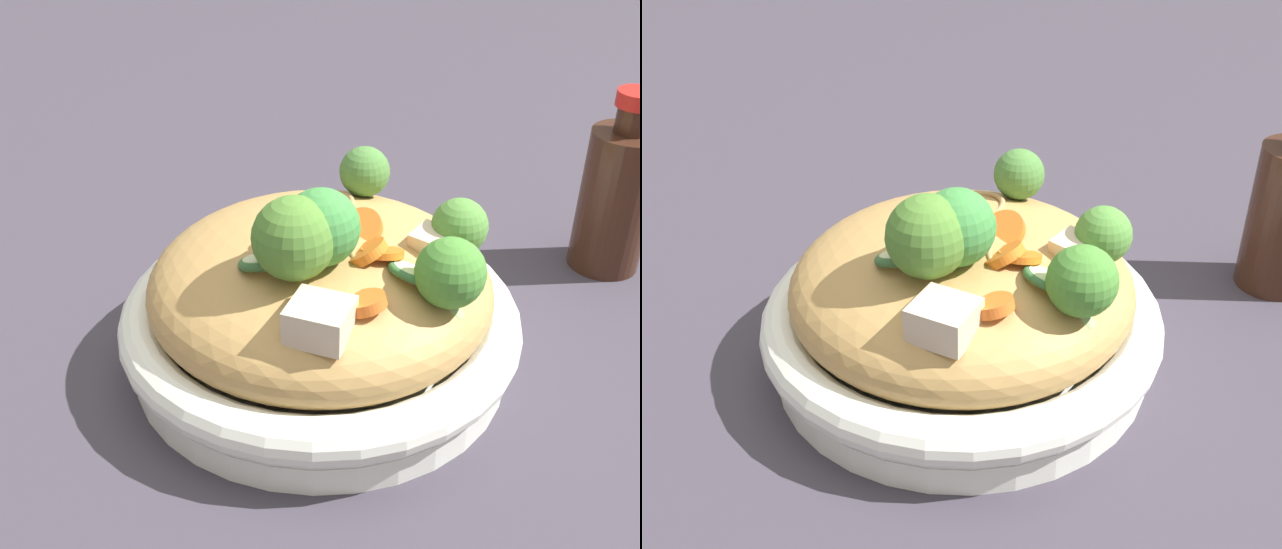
{
  "view_description": "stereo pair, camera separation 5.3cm",
  "coord_description": "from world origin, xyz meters",
  "views": [
    {
      "loc": [
        -0.42,
        0.16,
        0.36
      ],
      "look_at": [
        0.0,
        0.0,
        0.07
      ],
      "focal_mm": 45.48,
      "sensor_mm": 36.0,
      "label": 1
    },
    {
      "loc": [
        -0.44,
        0.11,
        0.36
      ],
      "look_at": [
        0.0,
        0.0,
        0.07
      ],
      "focal_mm": 45.48,
      "sensor_mm": 36.0,
      "label": 2
    }
  ],
  "objects": [
    {
      "name": "ground_plane",
      "position": [
        0.0,
        0.0,
        0.0
      ],
      "size": [
        3.0,
        3.0,
        0.0
      ],
      "primitive_type": "plane",
      "color": "#3B3641"
    },
    {
      "name": "serving_bowl",
      "position": [
        0.0,
        0.0,
        0.03
      ],
      "size": [
        0.27,
        0.27,
        0.05
      ],
      "color": "white",
      "rests_on": "ground_plane"
    },
    {
      "name": "noodle_heap",
      "position": [
        -0.0,
        -0.0,
        0.06
      ],
      "size": [
        0.23,
        0.23,
        0.09
      ],
      "color": "tan",
      "rests_on": "serving_bowl"
    },
    {
      "name": "broccoli_florets",
      "position": [
        -0.03,
        -0.01,
        0.11
      ],
      "size": [
        0.19,
        0.16,
        0.07
      ],
      "color": "#99B669",
      "rests_on": "serving_bowl"
    },
    {
      "name": "carrot_coins",
      "position": [
        -0.03,
        -0.01,
        0.1
      ],
      "size": [
        0.11,
        0.09,
        0.02
      ],
      "color": "orange",
      "rests_on": "serving_bowl"
    },
    {
      "name": "zucchini_slices",
      "position": [
        -0.04,
        0.0,
        0.1
      ],
      "size": [
        0.09,
        0.13,
        0.03
      ],
      "color": "beige",
      "rests_on": "serving_bowl"
    },
    {
      "name": "chicken_chunks",
      "position": [
        -0.06,
        -0.0,
        0.09
      ],
      "size": [
        0.09,
        0.14,
        0.02
      ],
      "color": "beige",
      "rests_on": "serving_bowl"
    },
    {
      "name": "soy_sauce_bottle",
      "position": [
        0.03,
        -0.26,
        0.06
      ],
      "size": [
        0.06,
        0.06,
        0.15
      ],
      "color": "#381E14",
      "rests_on": "ground_plane"
    }
  ]
}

